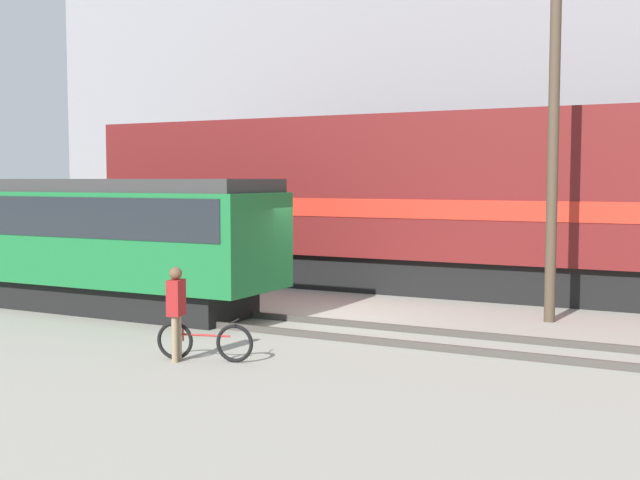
# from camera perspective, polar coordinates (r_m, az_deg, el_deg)

# --- Properties ---
(ground_plane) EXTENTS (120.00, 120.00, 0.00)m
(ground_plane) POSITION_cam_1_polar(r_m,az_deg,el_deg) (18.40, 0.25, -5.43)
(ground_plane) COLOR #9E998C
(track_near) EXTENTS (60.00, 1.50, 0.14)m
(track_near) POSITION_cam_1_polar(r_m,az_deg,el_deg) (16.95, -2.34, -6.04)
(track_near) COLOR #47423D
(track_near) RESTS_ON ground
(track_far) EXTENTS (60.00, 1.51, 0.14)m
(track_far) POSITION_cam_1_polar(r_m,az_deg,el_deg) (22.88, 6.01, -3.35)
(track_far) COLOR #47423D
(track_far) RESTS_ON ground
(building_backdrop) EXTENTS (36.77, 6.00, 13.77)m
(building_backdrop) POSITION_cam_1_polar(r_m,az_deg,el_deg) (31.13, 12.13, 11.18)
(building_backdrop) COLOR gray
(building_backdrop) RESTS_ON ground
(freight_locomotive) EXTENTS (20.99, 3.04, 5.46)m
(freight_locomotive) POSITION_cam_1_polar(r_m,az_deg,el_deg) (22.33, 8.48, 2.81)
(freight_locomotive) COLOR black
(freight_locomotive) RESTS_ON ground
(streetcar) EXTENTS (12.26, 2.54, 3.13)m
(streetcar) POSITION_cam_1_polar(r_m,az_deg,el_deg) (20.89, -18.48, 0.46)
(streetcar) COLOR black
(streetcar) RESTS_ON ground
(bicycle) EXTENTS (1.71, 0.61, 0.72)m
(bicycle) POSITION_cam_1_polar(r_m,az_deg,el_deg) (14.03, -8.21, -7.16)
(bicycle) COLOR black
(bicycle) RESTS_ON ground
(person) EXTENTS (0.31, 0.40, 1.63)m
(person) POSITION_cam_1_polar(r_m,az_deg,el_deg) (13.95, -10.19, -4.54)
(person) COLOR #8C7A5B
(person) RESTS_ON ground
(utility_pole_left) EXTENTS (0.24, 0.24, 8.14)m
(utility_pole_left) POSITION_cam_1_polar(r_m,az_deg,el_deg) (18.15, 16.26, 7.15)
(utility_pole_left) COLOR #4C3D2D
(utility_pole_left) RESTS_ON ground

